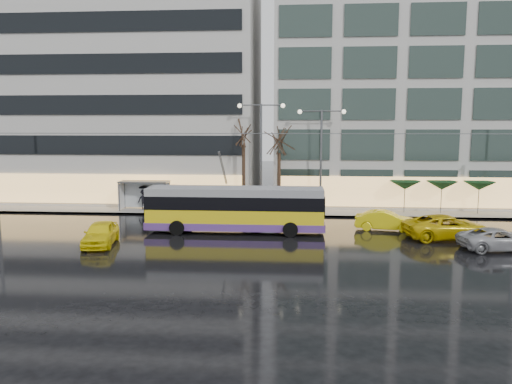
# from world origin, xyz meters

# --- Properties ---
(ground) EXTENTS (140.00, 140.00, 0.00)m
(ground) POSITION_xyz_m (0.00, 0.00, 0.00)
(ground) COLOR black
(ground) RESTS_ON ground
(sidewalk) EXTENTS (80.00, 10.00, 0.15)m
(sidewalk) POSITION_xyz_m (2.00, 14.00, 0.07)
(sidewalk) COLOR gray
(sidewalk) RESTS_ON ground
(kerb) EXTENTS (80.00, 0.10, 0.15)m
(kerb) POSITION_xyz_m (2.00, 9.05, 0.07)
(kerb) COLOR slate
(kerb) RESTS_ON ground
(building_left) EXTENTS (34.00, 14.00, 22.00)m
(building_left) POSITION_xyz_m (-16.00, 19.00, 11.15)
(building_left) COLOR #BBB9B3
(building_left) RESTS_ON sidewalk
(building_right) EXTENTS (32.00, 14.00, 25.00)m
(building_right) POSITION_xyz_m (19.00, 19.00, 12.65)
(building_right) COLOR #BBB9B3
(building_right) RESTS_ON sidewalk
(trolleybus) EXTENTS (12.27, 4.79, 5.68)m
(trolleybus) POSITION_xyz_m (0.72, 2.96, 1.54)
(trolleybus) COLOR yellow
(trolleybus) RESTS_ON ground
(catenary) EXTENTS (42.24, 5.12, 7.00)m
(catenary) POSITION_xyz_m (1.00, 7.94, 4.25)
(catenary) COLOR #595B60
(catenary) RESTS_ON ground
(bus_shelter) EXTENTS (4.20, 1.60, 2.51)m
(bus_shelter) POSITION_xyz_m (-8.38, 10.69, 1.96)
(bus_shelter) COLOR #595B60
(bus_shelter) RESTS_ON sidewalk
(street_lamp_near) EXTENTS (3.96, 0.36, 9.03)m
(street_lamp_near) POSITION_xyz_m (2.00, 10.80, 5.99)
(street_lamp_near) COLOR #595B60
(street_lamp_near) RESTS_ON sidewalk
(street_lamp_far) EXTENTS (3.96, 0.36, 8.53)m
(street_lamp_far) POSITION_xyz_m (7.00, 10.80, 5.71)
(street_lamp_far) COLOR #595B60
(street_lamp_far) RESTS_ON sidewalk
(tree_a) EXTENTS (3.20, 3.20, 8.40)m
(tree_a) POSITION_xyz_m (0.50, 11.00, 7.09)
(tree_a) COLOR black
(tree_a) RESTS_ON sidewalk
(tree_b) EXTENTS (3.20, 3.20, 7.70)m
(tree_b) POSITION_xyz_m (3.50, 11.20, 6.40)
(tree_b) COLOR black
(tree_b) RESTS_ON sidewalk
(parasol_a) EXTENTS (2.50, 2.50, 2.65)m
(parasol_a) POSITION_xyz_m (14.00, 11.00, 2.45)
(parasol_a) COLOR #595B60
(parasol_a) RESTS_ON sidewalk
(parasol_b) EXTENTS (2.50, 2.50, 2.65)m
(parasol_b) POSITION_xyz_m (17.00, 11.00, 2.45)
(parasol_b) COLOR #595B60
(parasol_b) RESTS_ON sidewalk
(parasol_c) EXTENTS (2.50, 2.50, 2.65)m
(parasol_c) POSITION_xyz_m (20.00, 11.00, 2.45)
(parasol_c) COLOR #595B60
(parasol_c) RESTS_ON sidewalk
(taxi_a) EXTENTS (2.45, 4.60, 1.49)m
(taxi_a) POSITION_xyz_m (-7.21, -1.43, 0.75)
(taxi_a) COLOR yellow
(taxi_a) RESTS_ON ground
(taxi_b) EXTENTS (4.47, 2.24, 1.41)m
(taxi_b) POSITION_xyz_m (11.30, 4.38, 0.70)
(taxi_b) COLOR yellow
(taxi_b) RESTS_ON ground
(taxi_c) EXTENTS (6.07, 3.59, 1.58)m
(taxi_c) POSITION_xyz_m (14.87, 1.97, 0.79)
(taxi_c) COLOR #DDBC0B
(taxi_c) RESTS_ON ground
(sedan_silver) EXTENTS (5.05, 2.94, 1.32)m
(sedan_silver) POSITION_xyz_m (17.08, -0.75, 0.66)
(sedan_silver) COLOR #A09FA4
(sedan_silver) RESTS_ON ground
(pedestrian_a) EXTENTS (1.06, 1.07, 2.19)m
(pedestrian_a) POSITION_xyz_m (-5.64, 11.39, 1.62)
(pedestrian_a) COLOR black
(pedestrian_a) RESTS_ON sidewalk
(pedestrian_b) EXTENTS (0.89, 0.71, 1.75)m
(pedestrian_b) POSITION_xyz_m (-6.47, 11.59, 1.03)
(pedestrian_b) COLOR black
(pedestrian_b) RESTS_ON sidewalk
(pedestrian_c) EXTENTS (1.23, 0.96, 2.11)m
(pedestrian_c) POSITION_xyz_m (-8.16, 10.77, 1.26)
(pedestrian_c) COLOR black
(pedestrian_c) RESTS_ON sidewalk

